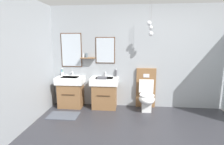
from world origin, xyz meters
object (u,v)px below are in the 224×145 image
Objects in this scene: vanity_sink_right at (105,92)px; toothbrush_cup at (62,73)px; soap_dispenser at (116,73)px; vanity_sink_left at (71,91)px; folded_hand_towel at (102,78)px; toilet at (146,95)px.

toothbrush_cup is (-1.13, 0.15, 0.42)m from vanity_sink_right.
vanity_sink_right is 0.55m from soap_dispenser.
vanity_sink_left is 0.87m from vanity_sink_right.
folded_hand_towel is at bearing -137.48° from soap_dispenser.
toilet is 0.91m from soap_dispenser.
toilet reaches higher than folded_hand_towel.
vanity_sink_left is at bearing 180.00° from vanity_sink_right.
soap_dispenser is at bearing 167.23° from toilet.
folded_hand_towel is at bearing -14.25° from toothbrush_cup.
vanity_sink_right is 3.87× the size of soap_dispenser.
vanity_sink_right is at bearing 72.59° from folded_hand_towel.
folded_hand_towel is at bearing -107.41° from vanity_sink_right.
soap_dispenser is at bearing 0.41° from toothbrush_cup.
soap_dispenser reaches higher than vanity_sink_right.
toilet is 2.21m from toothbrush_cup.
soap_dispenser is 0.43m from folded_hand_towel.
toilet is at bearing -12.77° from soap_dispenser.
toothbrush_cup is at bearing -179.59° from soap_dispenser.
toilet is at bearing -0.37° from vanity_sink_left.
vanity_sink_right is 3.53× the size of folded_hand_towel.
vanity_sink_right is at bearing 0.00° from vanity_sink_left.
vanity_sink_right is at bearing -7.51° from toothbrush_cup.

